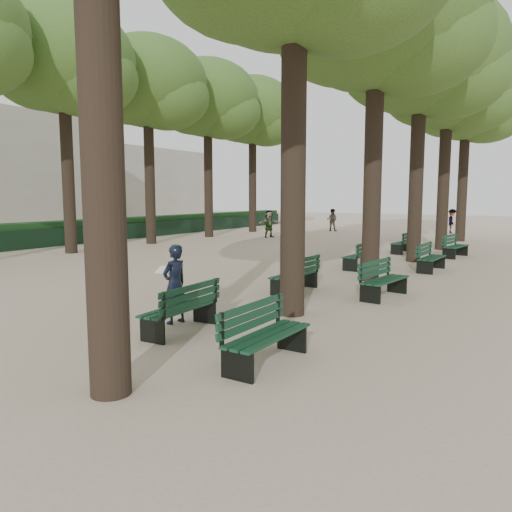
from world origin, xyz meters
The scene contains 24 objects.
ground centered at (0.00, 0.00, 0.00)m, with size 120.00×120.00×0.00m, color #CAB299.
tree_central_2 centered at (1.50, 8.00, 7.65)m, with size 6.00×6.00×9.95m.
tree_central_3 centered at (1.50, 13.00, 7.65)m, with size 6.00×6.00×9.95m.
tree_central_4 centered at (1.50, 18.00, 7.65)m, with size 6.00×6.00×9.95m.
tree_central_5 centered at (1.50, 23.00, 7.65)m, with size 6.00×6.00×9.95m.
tree_far_2 centered at (-12.00, 8.00, 8.14)m, with size 6.00×6.00×10.45m.
tree_far_3 centered at (-12.00, 13.00, 8.14)m, with size 6.00×6.00×10.45m.
tree_far_4 centered at (-12.00, 18.00, 8.14)m, with size 6.00×6.00×10.45m.
tree_far_5 centered at (-12.00, 23.00, 8.14)m, with size 6.00×6.00×10.45m.
bench_left_0 centered at (0.37, 0.70, 0.27)m, with size 0.65×1.82×0.92m.
bench_left_1 centered at (0.37, 5.32, 0.27)m, with size 0.64×1.82×0.92m.
bench_left_2 centered at (0.37, 10.17, 0.27)m, with size 0.65×1.82×0.92m.
bench_left_3 centered at (0.37, 15.63, 0.27)m, with size 0.64×1.82×0.92m.
bench_right_0 centered at (2.63, 0.02, 0.27)m, with size 0.60×1.81×0.92m.
bench_right_1 centered at (2.63, 5.76, 0.27)m, with size 0.79×1.86×0.92m.
bench_right_2 centered at (2.63, 10.88, 0.27)m, with size 0.64×1.82×0.92m.
bench_right_3 centered at (2.63, 15.22, 0.27)m, with size 0.80×1.86×0.92m.
man_with_map centered at (-0.15, 1.16, 0.79)m, with size 0.63×0.66×1.57m.
pedestrian_e centered at (-8.69, 19.55, 0.81)m, with size 1.51×0.32×1.62m, color #262628.
pedestrian_a centered at (-7.51, 26.34, 0.78)m, with size 0.76×0.31×1.56m, color #262628.
pedestrian_b centered at (0.03, 28.63, 0.81)m, with size 1.04×0.32×1.61m, color #262628.
fence centered at (-15.00, 11.00, 0.45)m, with size 0.08×42.00×0.90m, color black.
hedge centered at (-15.70, 11.00, 0.60)m, with size 1.20×42.00×1.20m, color #153D19.
building_far centered at (-33.00, 30.00, 3.50)m, with size 12.00×16.00×7.00m, color #B7B2A3.
Camera 1 is at (6.29, -6.24, 2.53)m, focal length 35.00 mm.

